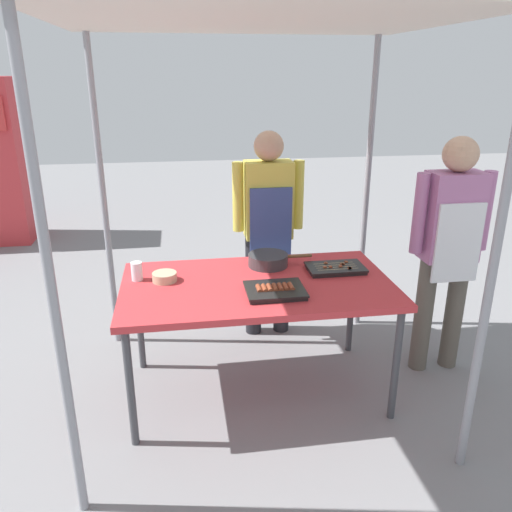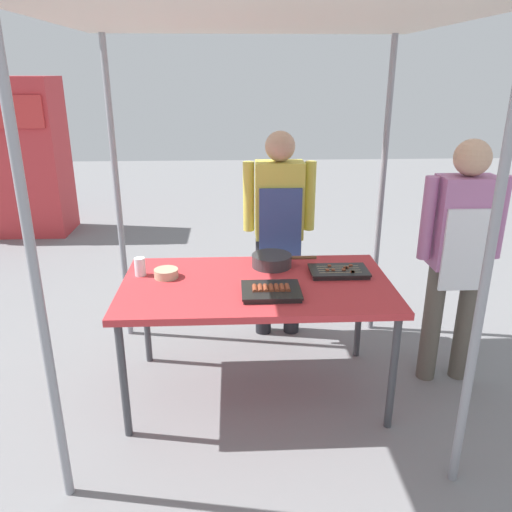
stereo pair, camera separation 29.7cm
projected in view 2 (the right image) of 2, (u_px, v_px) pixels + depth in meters
name	position (u px, v px, depth m)	size (l,w,h in m)	color
ground_plane	(256.00, 390.00, 3.26)	(18.00, 18.00, 0.00)	slate
stall_table	(256.00, 291.00, 3.02)	(1.60, 0.90, 0.75)	#C63338
stall_canopy	(256.00, 31.00, 2.53)	(2.10, 1.80, 2.22)	gray
tray_grilled_sausages	(271.00, 291.00, 2.84)	(0.33, 0.27, 0.05)	black
tray_meat_skewers	(339.00, 271.00, 3.12)	(0.36, 0.22, 0.04)	black
cooking_wok	(272.00, 260.00, 3.24)	(0.41, 0.25, 0.08)	#38383A
condiment_bowl	(166.00, 273.00, 3.07)	(0.15, 0.15, 0.05)	#BFB28C
drink_cup_near_edge	(140.00, 267.00, 3.09)	(0.07, 0.07, 0.11)	white
vendor_woman	(279.00, 220.00, 3.68)	(0.52, 0.23, 1.55)	black
customer_nearby	(460.00, 246.00, 3.09)	(0.52, 0.23, 1.57)	#595147
neighbor_stall_right	(23.00, 157.00, 6.16)	(0.98, 0.69, 1.88)	#C63338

